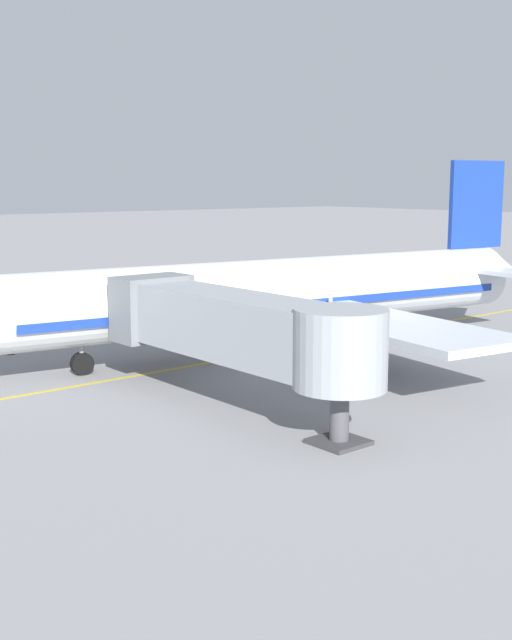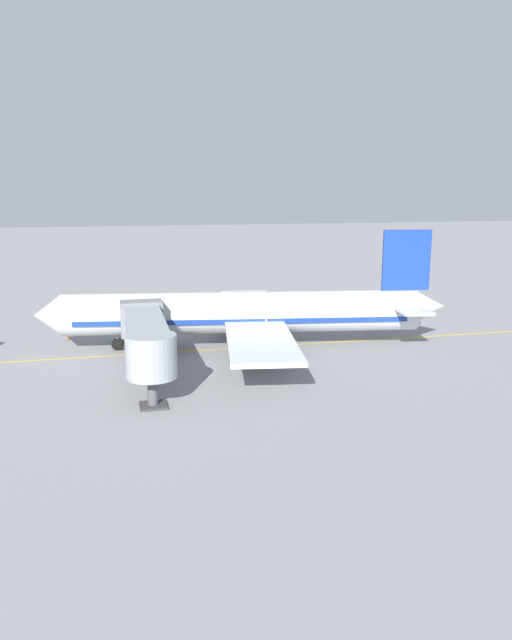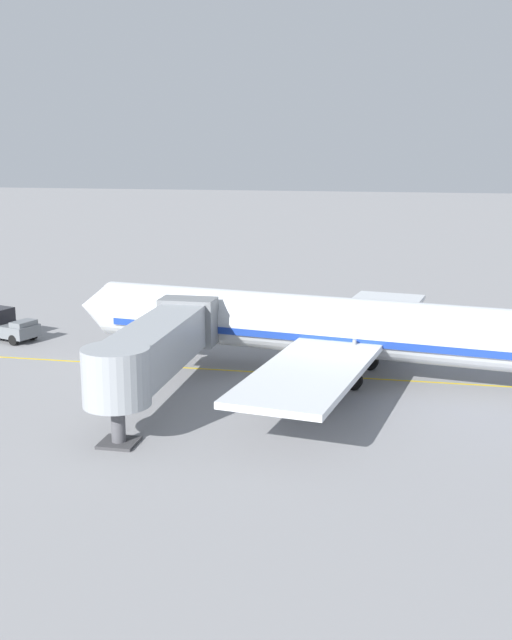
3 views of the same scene
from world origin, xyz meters
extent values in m
plane|color=gray|center=(0.00, 0.00, 0.00)|extent=(400.00, 400.00, 0.00)
cube|color=gold|center=(0.00, 0.00, 0.00)|extent=(0.24, 80.00, 0.01)
cylinder|color=silver|center=(0.12, 1.41, 3.29)|extent=(8.65, 32.19, 3.70)
cube|color=#193899|center=(0.12, 1.41, 2.82)|extent=(8.28, 29.66, 0.44)
cone|color=silver|center=(-2.60, -15.78, 3.58)|extent=(3.54, 3.26, 3.14)
cube|color=silver|center=(-0.04, 0.42, 2.64)|extent=(30.44, 9.82, 0.36)
cylinder|color=gray|center=(-5.35, 2.07, 1.39)|extent=(2.47, 3.47, 2.00)
cylinder|color=gray|center=(5.52, 0.35, 1.39)|extent=(2.47, 3.47, 2.00)
cube|color=#193899|center=(-2.22, -13.41, 7.88)|extent=(1.00, 4.40, 5.50)
cube|color=silver|center=(-2.19, -13.21, 3.84)|extent=(10.28, 4.13, 0.24)
cylinder|color=black|center=(1.86, 12.47, 0.55)|extent=(0.62, 1.16, 1.10)
cylinder|color=gray|center=(1.86, 12.47, 2.10)|extent=(0.24, 0.24, 2.00)
cylinder|color=black|center=(-2.47, -0.21, 0.55)|extent=(0.62, 1.16, 1.10)
cylinder|color=gray|center=(-2.47, -0.21, 2.10)|extent=(0.24, 0.24, 2.00)
cylinder|color=black|center=(2.08, -0.93, 0.55)|extent=(0.62, 1.16, 1.10)
cylinder|color=gray|center=(2.08, -0.93, 2.10)|extent=(0.24, 0.24, 2.00)
cube|color=#93999E|center=(-7.08, 10.42, 3.49)|extent=(13.08, 2.80, 2.60)
cube|color=slate|center=(-1.34, 10.42, 3.49)|extent=(2.00, 3.50, 2.99)
cylinder|color=#93999E|center=(-13.62, 10.42, 3.49)|extent=(3.36, 3.36, 2.86)
cylinder|color=#4C4C51|center=(-13.62, 10.42, 1.09)|extent=(0.70, 0.70, 2.19)
cube|color=#38383A|center=(-13.62, 10.42, 0.08)|extent=(1.80, 1.80, 0.16)
cube|color=gold|center=(11.45, 0.02, 0.63)|extent=(1.76, 2.71, 0.70)
cube|color=gold|center=(11.29, 0.69, 1.20)|extent=(1.24, 1.26, 0.44)
cube|color=black|center=(11.61, -0.64, 1.30)|extent=(0.85, 0.35, 0.64)
cylinder|color=black|center=(11.42, 0.15, 1.28)|extent=(0.14, 0.27, 0.54)
cylinder|color=black|center=(10.72, 0.75, 0.28)|extent=(0.33, 0.59, 0.56)
cylinder|color=black|center=(11.77, 1.00, 0.28)|extent=(0.33, 0.59, 0.56)
cylinder|color=black|center=(11.13, -0.95, 0.28)|extent=(0.33, 0.59, 0.56)
cylinder|color=black|center=(12.18, -0.70, 0.28)|extent=(0.33, 0.59, 0.56)
cube|color=#4C4C51|center=(7.85, 1.42, 0.42)|extent=(1.52, 2.32, 0.12)
cube|color=#999EA3|center=(7.85, 1.42, 1.03)|extent=(1.44, 2.21, 1.10)
cylinder|color=#4C4C51|center=(7.70, 2.86, 0.41)|extent=(0.14, 0.70, 0.07)
cylinder|color=black|center=(7.21, 2.18, 0.18)|extent=(0.16, 0.37, 0.36)
cylinder|color=black|center=(8.31, 2.29, 0.18)|extent=(0.16, 0.37, 0.36)
cylinder|color=black|center=(7.38, 0.54, 0.18)|extent=(0.16, 0.37, 0.36)
cylinder|color=black|center=(8.48, 0.65, 0.18)|extent=(0.16, 0.37, 0.36)
cube|color=#4C4C51|center=(7.22, -1.54, 0.42)|extent=(1.52, 2.32, 0.12)
cube|color=#233D9E|center=(7.22, -1.54, 1.03)|extent=(1.44, 2.21, 1.10)
cylinder|color=#4C4C51|center=(7.07, -0.10, 0.41)|extent=(0.14, 0.70, 0.07)
cylinder|color=black|center=(6.58, -0.78, 0.18)|extent=(0.16, 0.37, 0.36)
cylinder|color=black|center=(7.68, -0.66, 0.18)|extent=(0.16, 0.37, 0.36)
cylinder|color=black|center=(6.75, -2.42, 0.18)|extent=(0.16, 0.37, 0.36)
cylinder|color=black|center=(7.85, -2.31, 0.18)|extent=(0.16, 0.37, 0.36)
cube|color=#4C4C51|center=(6.87, -4.06, 0.42)|extent=(1.52, 2.32, 0.12)
cube|color=#999EA3|center=(6.87, -4.06, 1.03)|extent=(1.44, 2.21, 1.10)
cylinder|color=#4C4C51|center=(6.72, -2.61, 0.41)|extent=(0.14, 0.70, 0.07)
cylinder|color=black|center=(6.23, -3.29, 0.18)|extent=(0.16, 0.37, 0.36)
cylinder|color=black|center=(7.33, -3.18, 0.18)|extent=(0.16, 0.37, 0.36)
cylinder|color=black|center=(6.40, -4.93, 0.18)|extent=(0.16, 0.37, 0.36)
cylinder|color=black|center=(7.50, -4.82, 0.18)|extent=(0.16, 0.37, 0.36)
cube|color=#4C4C51|center=(6.37, -7.84, 0.42)|extent=(1.52, 2.32, 0.12)
cube|color=#233D9E|center=(6.37, -7.84, 1.03)|extent=(1.44, 2.21, 1.10)
cylinder|color=#4C4C51|center=(6.22, -6.40, 0.41)|extent=(0.14, 0.70, 0.07)
cylinder|color=black|center=(5.73, -7.08, 0.18)|extent=(0.16, 0.37, 0.36)
cylinder|color=black|center=(6.83, -6.96, 0.18)|extent=(0.16, 0.37, 0.36)
cylinder|color=black|center=(5.90, -8.72, 0.18)|extent=(0.16, 0.37, 0.36)
cylinder|color=black|center=(7.00, -8.61, 0.18)|extent=(0.16, 0.37, 0.36)
cylinder|color=#232328|center=(9.73, 4.18, 0.42)|extent=(0.15, 0.15, 0.85)
cylinder|color=#232328|center=(9.62, 4.01, 0.42)|extent=(0.15, 0.15, 0.85)
cube|color=orange|center=(9.68, 4.10, 1.15)|extent=(0.40, 0.45, 0.60)
cylinder|color=orange|center=(9.81, 4.31, 1.10)|extent=(0.19, 0.24, 0.57)
cylinder|color=orange|center=(9.54, 3.88, 1.10)|extent=(0.19, 0.24, 0.57)
sphere|color=#997051|center=(9.68, 4.10, 1.58)|extent=(0.22, 0.22, 0.22)
cube|color=red|center=(9.68, 4.10, 1.60)|extent=(0.21, 0.27, 0.10)
cube|color=black|center=(8.62, 13.29, 0.02)|extent=(0.36, 0.36, 0.04)
cone|color=orange|center=(8.62, 13.29, 0.32)|extent=(0.30, 0.30, 0.55)
cylinder|color=white|center=(8.62, 13.29, 0.34)|extent=(0.21, 0.21, 0.06)
cube|color=black|center=(9.08, 9.31, 0.02)|extent=(0.36, 0.36, 0.04)
cone|color=orange|center=(9.08, 9.31, 0.32)|extent=(0.30, 0.30, 0.55)
cylinder|color=white|center=(9.08, 9.31, 0.34)|extent=(0.21, 0.21, 0.06)
camera|label=1|loc=(-33.05, 30.41, 9.24)|focal=45.20mm
camera|label=2|loc=(-52.17, 12.62, 14.08)|focal=33.86mm
camera|label=3|loc=(-47.71, -3.47, 14.47)|focal=43.77mm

